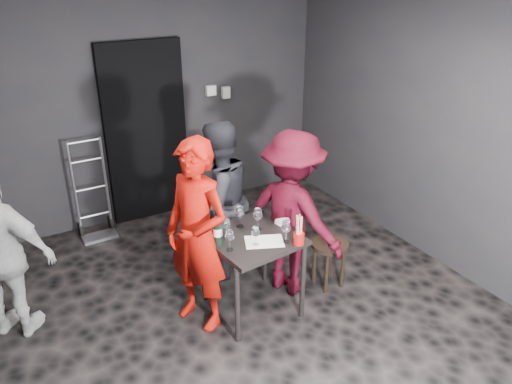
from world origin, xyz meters
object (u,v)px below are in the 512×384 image
woman_black (218,198)px  tasting_table (252,246)px  bystander_cream (2,253)px  stool (330,251)px  wine_bottle (218,232)px  man_maroon (293,210)px  server_red (197,226)px  breadstick_cup (299,230)px  hand_truck (96,218)px

woman_black → tasting_table: bearing=75.0°
bystander_cream → woman_black: bearing=-143.5°
stool → wine_bottle: 1.23m
stool → bystander_cream: 2.82m
stool → man_maroon: 0.58m
tasting_table → man_maroon: size_ratio=0.45×
stool → man_maroon: man_maroon is taller
server_red → stool: bearing=58.6°
breadstick_cup → hand_truck: bearing=116.5°
bystander_cream → breadstick_cup: (2.15, -1.02, 0.11)m
man_maroon → breadstick_cup: man_maroon is taller
server_red → woman_black: 0.76m
woman_black → wine_bottle: 0.73m
tasting_table → wine_bottle: (-0.31, 0.02, 0.22)m
bystander_cream → tasting_table: bearing=-163.3°
wine_bottle → stool: bearing=-3.8°
stool → woman_black: bearing=137.8°
hand_truck → man_maroon: bearing=-55.3°
tasting_table → wine_bottle: size_ratio=2.43×
man_maroon → server_red: bearing=70.0°
server_red → bystander_cream: bearing=-139.0°
tasting_table → breadstick_cup: size_ratio=2.65×
tasting_table → man_maroon: (0.48, 0.10, 0.18)m
breadstick_cup → tasting_table: bearing=131.8°
stool → man_maroon: size_ratio=0.28×
bystander_cream → wine_bottle: 1.72m
server_red → breadstick_cup: size_ratio=6.57×
tasting_table → server_red: size_ratio=0.40×
server_red → bystander_cream: 1.56m
tasting_table → woman_black: bearing=89.7°
server_red → wine_bottle: 0.18m
breadstick_cup → wine_bottle: bearing=150.8°
tasting_table → man_maroon: 0.52m
hand_truck → server_red: (0.43, -1.96, 0.72)m
hand_truck → woman_black: 1.75m
woman_black → man_maroon: size_ratio=1.00×
hand_truck → stool: bearing=-51.5°
server_red → breadstick_cup: server_red is taller
hand_truck → wine_bottle: bearing=-74.4°
stool → breadstick_cup: size_ratio=1.66×
tasting_table → wine_bottle: wine_bottle is taller
man_maroon → wine_bottle: bearing=75.0°
wine_bottle → man_maroon: bearing=5.9°
hand_truck → server_red: bearing=-78.2°
breadstick_cup → bystander_cream: bearing=154.7°
man_maroon → bystander_cream: man_maroon is taller
man_maroon → bystander_cream: bearing=54.5°
hand_truck → stool: size_ratio=2.43×
server_red → bystander_cream: size_ratio=1.21×
tasting_table → man_maroon: man_maroon is taller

